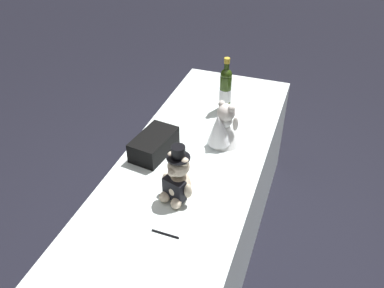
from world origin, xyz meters
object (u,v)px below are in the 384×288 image
Objects in this scene: signing_pen at (166,234)px; champagne_bottle at (226,89)px; gift_case_black at (154,144)px; teddy_bear_groom at (178,179)px; teddy_bear_bride at (223,128)px.

champagne_bottle is at bearing -177.57° from signing_pen.
champagne_bottle reaches higher than gift_case_black.
teddy_bear_groom is 0.84m from champagne_bottle.
teddy_bear_groom is 0.49m from teddy_bear_bride.
champagne_bottle reaches higher than teddy_bear_bride.
teddy_bear_bride is 0.38m from gift_case_black.
teddy_bear_groom is 1.16× the size of teddy_bear_bride.
teddy_bear_groom is 0.25m from signing_pen.
gift_case_black is at bearing -22.39° from champagne_bottle.
teddy_bear_bride is at bearing 170.95° from teddy_bear_groom.
champagne_bottle is 1.16× the size of gift_case_black.
champagne_bottle is 1.07m from signing_pen.
signing_pen is 0.44× the size of gift_case_black.
teddy_bear_bride reaches higher than gift_case_black.
teddy_bear_bride is at bearing 13.81° from champagne_bottle.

